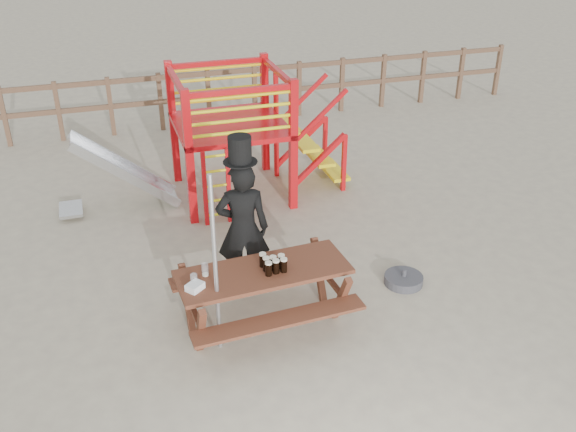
% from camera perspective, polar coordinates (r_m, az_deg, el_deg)
% --- Properties ---
extents(ground, '(60.00, 60.00, 0.00)m').
position_cam_1_polar(ground, '(7.79, -0.19, -9.31)').
color(ground, '#B4A88C').
rests_on(ground, ground).
extents(back_fence, '(15.09, 0.09, 1.20)m').
position_cam_1_polar(back_fence, '(13.64, -9.20, 10.72)').
color(back_fence, brown).
rests_on(back_fence, ground).
extents(playground_fort, '(4.71, 1.84, 2.10)m').
position_cam_1_polar(playground_fort, '(10.36, -5.53, 7.29)').
color(playground_fort, red).
rests_on(playground_fort, ground).
extents(picnic_table, '(2.04, 1.47, 0.76)m').
position_cam_1_polar(picnic_table, '(7.47, -2.17, -6.64)').
color(picnic_table, brown).
rests_on(picnic_table, ground).
extents(man_with_hat, '(0.72, 0.55, 2.11)m').
position_cam_1_polar(man_with_hat, '(7.85, -4.05, -0.86)').
color(man_with_hat, black).
rests_on(man_with_hat, ground).
extents(metal_pole, '(0.05, 0.05, 2.14)m').
position_cam_1_polar(metal_pole, '(6.84, -6.48, -4.49)').
color(metal_pole, '#B2B2B7').
rests_on(metal_pole, ground).
extents(parasol_base, '(0.50, 0.50, 0.21)m').
position_cam_1_polar(parasol_base, '(8.54, 10.23, -5.58)').
color(parasol_base, '#3C3C41').
rests_on(parasol_base, ground).
extents(paper_bag, '(0.23, 0.22, 0.08)m').
position_cam_1_polar(paper_bag, '(7.03, -8.27, -6.24)').
color(paper_bag, white).
rests_on(paper_bag, picnic_table).
extents(stout_pints, '(0.27, 0.28, 0.17)m').
position_cam_1_polar(stout_pints, '(7.26, -1.33, -4.28)').
color(stout_pints, black).
rests_on(stout_pints, picnic_table).
extents(empty_glasses, '(0.23, 0.25, 0.15)m').
position_cam_1_polar(empty_glasses, '(7.16, -7.86, -5.25)').
color(empty_glasses, silver).
rests_on(empty_glasses, picnic_table).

